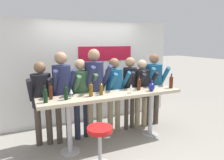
{
  "coord_description": "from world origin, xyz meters",
  "views": [
    {
      "loc": [
        -1.56,
        -3.36,
        1.99
      ],
      "look_at": [
        0.0,
        0.08,
        1.27
      ],
      "focal_mm": 32.0,
      "sensor_mm": 36.0,
      "label": 1
    }
  ],
  "objects": [
    {
      "name": "person_right",
      "position": [
        0.61,
        0.45,
        1.05
      ],
      "size": [
        0.4,
        0.53,
        1.66
      ],
      "rotation": [
        0.0,
        0.0,
        0.13
      ],
      "color": "#473D33",
      "rests_on": "ground_plane"
    },
    {
      "name": "person_far_right",
      "position": [
        0.91,
        0.43,
        0.98
      ],
      "size": [
        0.5,
        0.58,
        1.6
      ],
      "rotation": [
        0.0,
        0.0,
        0.13
      ],
      "color": "gray",
      "rests_on": "ground_plane"
    },
    {
      "name": "wine_bottle_4",
      "position": [
        -0.25,
        -0.0,
        1.14
      ],
      "size": [
        0.07,
        0.07,
        0.26
      ],
      "color": "brown",
      "rests_on": "tasting_table"
    },
    {
      "name": "wine_bottle_6",
      "position": [
        1.31,
        -0.09,
        1.16
      ],
      "size": [
        0.08,
        0.08,
        0.31
      ],
      "color": "#4C1E0F",
      "rests_on": "tasting_table"
    },
    {
      "name": "person_center",
      "position": [
        -0.24,
        0.43,
        1.15
      ],
      "size": [
        0.51,
        0.62,
        1.86
      ],
      "rotation": [
        0.0,
        0.0,
        0.13
      ],
      "color": "gray",
      "rests_on": "ground_plane"
    },
    {
      "name": "tasting_table",
      "position": [
        0.0,
        0.0,
        0.87
      ],
      "size": [
        2.82,
        0.54,
        1.02
      ],
      "color": "beige",
      "rests_on": "ground_plane"
    },
    {
      "name": "wine_bottle_2",
      "position": [
        -0.92,
        -0.04,
        1.15
      ],
      "size": [
        0.07,
        0.07,
        0.28
      ],
      "color": "black",
      "rests_on": "tasting_table"
    },
    {
      "name": "decorative_vase",
      "position": [
        0.77,
        -0.13,
        1.11
      ],
      "size": [
        0.13,
        0.13,
        0.22
      ],
      "color": "navy",
      "rests_on": "tasting_table"
    },
    {
      "name": "back_wall",
      "position": [
        0.0,
        1.4,
        1.26
      ],
      "size": [
        4.42,
        0.12,
        2.5
      ],
      "color": "silver",
      "rests_on": "ground_plane"
    },
    {
      "name": "wine_bottle_0",
      "position": [
        -0.46,
        -0.01,
        1.15
      ],
      "size": [
        0.07,
        0.07,
        0.28
      ],
      "color": "brown",
      "rests_on": "tasting_table"
    },
    {
      "name": "person_far_left",
      "position": [
        -1.27,
        0.49,
        1.01
      ],
      "size": [
        0.48,
        0.57,
        1.64
      ],
      "rotation": [
        0.0,
        0.0,
        -0.14
      ],
      "color": "#473D33",
      "rests_on": "ground_plane"
    },
    {
      "name": "ground_plane",
      "position": [
        0.0,
        0.0,
        0.0
      ],
      "size": [
        40.0,
        40.0,
        0.0
      ],
      "primitive_type": "plane",
      "color": "gray"
    },
    {
      "name": "person_rightmost",
      "position": [
        1.25,
        0.45,
        1.06
      ],
      "size": [
        0.51,
        0.59,
        1.72
      ],
      "rotation": [
        0.0,
        0.0,
        -0.09
      ],
      "color": "#473D33",
      "rests_on": "ground_plane"
    },
    {
      "name": "wine_bottle_3",
      "position": [
        -1.26,
        -0.07,
        1.15
      ],
      "size": [
        0.07,
        0.07,
        0.29
      ],
      "color": "black",
      "rests_on": "tasting_table"
    },
    {
      "name": "wine_bottle_1",
      "position": [
        0.59,
        0.04,
        1.16
      ],
      "size": [
        0.07,
        0.07,
        0.3
      ],
      "color": "#4C1E0F",
      "rests_on": "tasting_table"
    },
    {
      "name": "person_left",
      "position": [
        -0.89,
        0.43,
        1.14
      ],
      "size": [
        0.42,
        0.55,
        1.81
      ],
      "rotation": [
        0.0,
        0.0,
        0.02
      ],
      "color": "#473D33",
      "rests_on": "ground_plane"
    },
    {
      "name": "person_center_right",
      "position": [
        0.21,
        0.44,
        1.02
      ],
      "size": [
        0.5,
        0.59,
        1.66
      ],
      "rotation": [
        0.0,
        0.0,
        0.18
      ],
      "color": "gray",
      "rests_on": "ground_plane"
    },
    {
      "name": "wine_glass_1",
      "position": [
        0.32,
        -0.11,
        1.14
      ],
      "size": [
        0.07,
        0.07,
        0.18
      ],
      "color": "silver",
      "rests_on": "tasting_table"
    },
    {
      "name": "wine_glass_0",
      "position": [
        -0.82,
        -0.0,
        1.14
      ],
      "size": [
        0.07,
        0.07,
        0.18
      ],
      "color": "silver",
      "rests_on": "tasting_table"
    },
    {
      "name": "wine_bottle_5",
      "position": [
        -1.15,
        0.09,
        1.15
      ],
      "size": [
        0.06,
        0.06,
        0.29
      ],
      "color": "#4C1E0F",
      "rests_on": "tasting_table"
    },
    {
      "name": "bar_stool",
      "position": [
        -0.53,
        -0.63,
        0.46
      ],
      "size": [
        0.42,
        0.42,
        0.68
      ],
      "color": "#B2B2B7",
      "rests_on": "ground_plane"
    },
    {
      "name": "person_center_left",
      "position": [
        -0.51,
        0.47,
        1.02
      ],
      "size": [
        0.51,
        0.6,
        1.66
      ],
      "rotation": [
        0.0,
        0.0,
        0.19
      ],
      "color": "#23283D",
      "rests_on": "ground_plane"
    }
  ]
}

